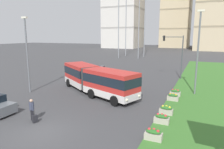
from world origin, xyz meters
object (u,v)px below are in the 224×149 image
(streetlight_left, at_px, (27,52))
(apartment_tower_west, at_px, (124,9))
(pedestrian_crossing, at_px, (32,108))
(traffic_light_far_right, at_px, (176,50))
(flower_planter_0, at_px, (153,134))
(car_silver_hatch, at_px, (97,71))
(flower_planter_3, at_px, (173,97))
(apartment_tower_westcentre, at_px, (177,2))
(rolling_suitcase, at_px, (35,119))
(flower_planter_1, at_px, (162,119))
(articulated_bus, at_px, (95,79))
(streetlight_median, at_px, (198,50))
(flower_planter_2, at_px, (166,110))
(flower_planter_4, at_px, (175,93))

(streetlight_left, distance_m, apartment_tower_west, 90.12)
(pedestrian_crossing, height_order, traffic_light_far_right, traffic_light_far_right)
(flower_planter_0, bearing_deg, car_silver_hatch, 127.58)
(flower_planter_3, bearing_deg, apartment_tower_west, 114.20)
(traffic_light_far_right, distance_m, apartment_tower_westcentre, 89.94)
(rolling_suitcase, bearing_deg, flower_planter_0, 6.29)
(car_silver_hatch, xyz_separation_m, streetlight_left, (-2.46, -11.99, 3.97))
(flower_planter_0, height_order, apartment_tower_west, apartment_tower_west)
(pedestrian_crossing, xyz_separation_m, flower_planter_3, (9.31, 9.40, -0.58))
(streetlight_left, bearing_deg, flower_planter_1, -9.31)
(flower_planter_1, height_order, traffic_light_far_right, traffic_light_far_right)
(articulated_bus, distance_m, streetlight_left, 8.28)
(articulated_bus, height_order, streetlight_median, streetlight_median)
(flower_planter_2, xyz_separation_m, traffic_light_far_right, (-1.33, 15.35, 3.95))
(flower_planter_3, xyz_separation_m, apartment_tower_westcentre, (-12.45, 98.47, 23.44))
(car_silver_hatch, relative_size, flower_planter_4, 4.15)
(flower_planter_0, xyz_separation_m, flower_planter_2, (0.00, 4.65, 0.00))
(flower_planter_3, distance_m, flower_planter_4, 1.77)
(flower_planter_2, distance_m, flower_planter_3, 3.97)
(flower_planter_3, relative_size, streetlight_left, 0.13)
(apartment_tower_westcentre, bearing_deg, traffic_light_far_right, -82.72)
(car_silver_hatch, distance_m, streetlight_median, 16.61)
(pedestrian_crossing, distance_m, apartment_tower_westcentre, 110.31)
(apartment_tower_west, relative_size, apartment_tower_westcentre, 0.83)
(rolling_suitcase, distance_m, apartment_tower_west, 98.66)
(rolling_suitcase, xyz_separation_m, apartment_tower_westcentre, (-3.59, 108.07, 23.55))
(flower_planter_0, distance_m, flower_planter_2, 4.65)
(flower_planter_1, height_order, flower_planter_2, same)
(articulated_bus, distance_m, flower_planter_1, 10.12)
(flower_planter_1, xyz_separation_m, flower_planter_2, (0.00, 1.96, 0.00))
(flower_planter_2, bearing_deg, flower_planter_4, 90.00)
(flower_planter_0, height_order, flower_planter_1, same)
(flower_planter_3, distance_m, streetlight_left, 16.66)
(flower_planter_3, relative_size, traffic_light_far_right, 0.17)
(car_silver_hatch, bearing_deg, rolling_suitcase, -76.39)
(rolling_suitcase, distance_m, traffic_light_far_right, 22.65)
(pedestrian_crossing, xyz_separation_m, rolling_suitcase, (0.45, -0.20, -0.69))
(articulated_bus, distance_m, flower_planter_0, 11.76)
(pedestrian_crossing, bearing_deg, apartment_tower_westcentre, 91.67)
(flower_planter_3, distance_m, traffic_light_far_right, 12.12)
(flower_planter_1, bearing_deg, flower_planter_0, -90.00)
(flower_planter_2, distance_m, apartment_tower_westcentre, 105.83)
(flower_planter_4, relative_size, streetlight_left, 0.13)
(pedestrian_crossing, height_order, flower_planter_2, pedestrian_crossing)
(flower_planter_4, xyz_separation_m, traffic_light_far_right, (-1.33, 9.61, 3.95))
(car_silver_hatch, bearing_deg, streetlight_median, -18.98)
(flower_planter_1, height_order, streetlight_median, streetlight_median)
(articulated_bus, distance_m, flower_planter_3, 8.65)
(rolling_suitcase, bearing_deg, car_silver_hatch, 103.61)
(flower_planter_3, relative_size, apartment_tower_westcentre, 0.02)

